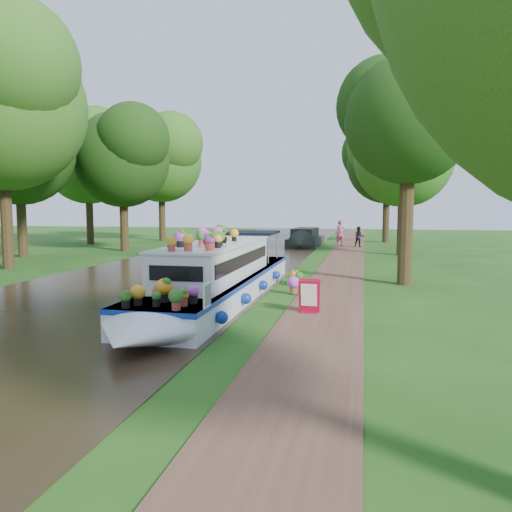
# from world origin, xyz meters

# --- Properties ---
(ground) EXTENTS (100.00, 100.00, 0.00)m
(ground) POSITION_xyz_m (0.00, 0.00, 0.00)
(ground) COLOR #1C4B12
(ground) RESTS_ON ground
(canal_water) EXTENTS (10.00, 100.00, 0.02)m
(canal_water) POSITION_xyz_m (-6.00, 0.00, 0.01)
(canal_water) COLOR black
(canal_water) RESTS_ON ground
(towpath) EXTENTS (2.20, 100.00, 0.03)m
(towpath) POSITION_xyz_m (1.20, 0.00, 0.01)
(towpath) COLOR brown
(towpath) RESTS_ON ground
(plant_boat) EXTENTS (2.29, 13.52, 2.29)m
(plant_boat) POSITION_xyz_m (-2.25, -1.92, 0.85)
(plant_boat) COLOR silver
(plant_boat) RESTS_ON canal_water
(tree_near_overhang) EXTENTS (5.52, 5.28, 8.99)m
(tree_near_overhang) POSITION_xyz_m (3.79, 3.06, 6.60)
(tree_near_overhang) COLOR black
(tree_near_overhang) RESTS_ON ground
(tree_near_mid) EXTENTS (6.90, 6.60, 9.40)m
(tree_near_mid) POSITION_xyz_m (4.48, 15.08, 6.44)
(tree_near_mid) COLOR black
(tree_near_mid) RESTS_ON ground
(tree_near_far) EXTENTS (7.59, 7.26, 10.30)m
(tree_near_far) POSITION_xyz_m (3.98, 26.09, 7.05)
(tree_near_far) COLOR black
(tree_near_far) RESTS_ON ground
(tree_far_b) EXTENTS (8.97, 8.58, 12.11)m
(tree_far_b) POSITION_xyz_m (-14.52, 4.11, 8.27)
(tree_far_b) COLOR black
(tree_far_b) RESTS_ON ground
(tree_far_c) EXTENTS (7.13, 6.82, 9.59)m
(tree_far_c) POSITION_xyz_m (-13.52, 14.08, 6.52)
(tree_far_c) COLOR black
(tree_far_c) RESTS_ON ground
(tree_far_d) EXTENTS (8.05, 7.70, 10.85)m
(tree_far_d) POSITION_xyz_m (-15.02, 24.10, 7.40)
(tree_far_d) COLOR black
(tree_far_d) RESTS_ON ground
(tree_far_g) EXTENTS (7.36, 7.04, 9.95)m
(tree_far_g) POSITION_xyz_m (-17.52, 9.09, 6.79)
(tree_far_g) COLOR black
(tree_far_g) RESTS_ON ground
(tree_far_h) EXTENTS (7.82, 7.48, 10.49)m
(tree_far_h) POSITION_xyz_m (-19.02, 19.09, 7.14)
(tree_far_h) COLOR black
(tree_far_h) RESTS_ON ground
(second_boat) EXTENTS (2.34, 7.05, 1.35)m
(second_boat) POSITION_xyz_m (-2.09, 20.69, 0.55)
(second_boat) COLOR black
(second_boat) RESTS_ON canal_water
(sandwich_board) EXTENTS (0.58, 0.46, 0.93)m
(sandwich_board) POSITION_xyz_m (0.78, -2.95, 0.45)
(sandwich_board) COLOR #A30B29
(sandwich_board) RESTS_ON towpath
(pedestrian_pink) EXTENTS (0.83, 0.70, 1.94)m
(pedestrian_pink) POSITION_xyz_m (0.50, 21.16, 1.00)
(pedestrian_pink) COLOR #C65175
(pedestrian_pink) RESTS_ON towpath
(pedestrian_dark) EXTENTS (0.82, 0.69, 1.50)m
(pedestrian_dark) POSITION_xyz_m (1.90, 20.16, 0.78)
(pedestrian_dark) COLOR black
(pedestrian_dark) RESTS_ON towpath
(verge_plant) EXTENTS (0.43, 0.38, 0.46)m
(verge_plant) POSITION_xyz_m (-0.60, 3.88, 0.23)
(verge_plant) COLOR #29641E
(verge_plant) RESTS_ON ground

